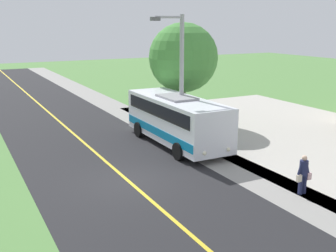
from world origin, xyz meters
TOP-DOWN VIEW (x-y plane):
  - ground_plane at (0.00, 0.00)m, footprint 120.00×120.00m
  - road_surface at (0.00, 0.00)m, footprint 8.00×100.00m
  - sidewalk at (-5.20, 0.00)m, footprint 2.40×100.00m
  - road_centre_line at (0.00, 0.00)m, footprint 0.16×100.00m
  - shuttle_bus_front at (-4.54, -3.95)m, footprint 2.73×8.04m
  - pedestrian_with_bags at (-5.64, 4.49)m, footprint 0.72×0.34m
  - street_light_pole at (-4.86, -4.22)m, footprint 1.97×0.24m
  - tree_curbside at (-7.40, -8.26)m, footprint 4.58×4.58m

SIDE VIEW (x-z plane):
  - ground_plane at x=0.00m, z-range 0.00..0.00m
  - sidewalk at x=-5.20m, z-range 0.00..0.01m
  - road_surface at x=0.00m, z-range 0.00..0.01m
  - road_centre_line at x=0.00m, z-range 0.01..0.01m
  - pedestrian_with_bags at x=-5.64m, z-range 0.05..1.66m
  - shuttle_bus_front at x=-4.54m, z-range 0.14..2.90m
  - street_light_pole at x=-4.86m, z-range 0.40..7.51m
  - tree_curbside at x=-7.40m, z-range 1.06..7.79m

